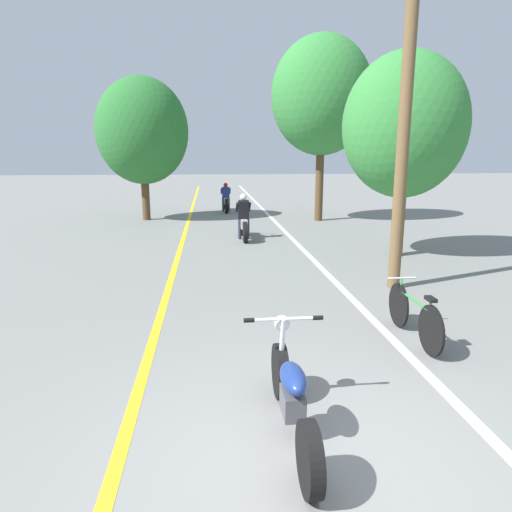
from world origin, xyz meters
TOP-DOWN VIEW (x-y plane):
  - ground_plane at (0.00, 0.00)m, footprint 120.00×120.00m
  - lane_stripe_center at (-1.70, 12.54)m, footprint 0.14×48.00m
  - lane_stripe_edge at (1.81, 12.54)m, footprint 0.14×48.00m
  - utility_pole at (2.89, 5.32)m, footprint 1.10×0.24m
  - roadside_tree_right_near at (4.17, 8.26)m, footprint 3.19×2.87m
  - roadside_tree_right_far at (3.65, 15.03)m, footprint 3.98×3.58m
  - roadside_tree_left at (-3.45, 15.97)m, footprint 3.68×3.31m
  - motorcycle_foreground at (-0.09, 0.58)m, footprint 0.84×2.13m
  - motorcycle_rider_lead at (0.25, 11.16)m, footprint 0.50×2.04m
  - motorcycle_rider_far at (-0.04, 18.49)m, footprint 0.50×2.19m
  - bicycle_parked at (2.10, 2.70)m, footprint 0.44×1.78m

SIDE VIEW (x-z plane):
  - ground_plane at x=0.00m, z-range 0.00..0.00m
  - lane_stripe_center at x=-1.70m, z-range 0.00..0.01m
  - lane_stripe_edge at x=1.81m, z-range 0.00..0.01m
  - bicycle_parked at x=2.10m, z-range -0.03..0.78m
  - motorcycle_foreground at x=-0.09m, z-range -0.10..0.91m
  - motorcycle_rider_far at x=-0.04m, z-range -0.16..1.19m
  - motorcycle_rider_lead at x=0.25m, z-range -0.18..1.27m
  - roadside_tree_right_near at x=4.17m, z-range 0.76..5.99m
  - utility_pole at x=2.89m, z-range 0.09..7.00m
  - roadside_tree_left at x=-3.45m, z-range 0.73..6.43m
  - roadside_tree_right_far at x=3.65m, z-range 1.29..8.49m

